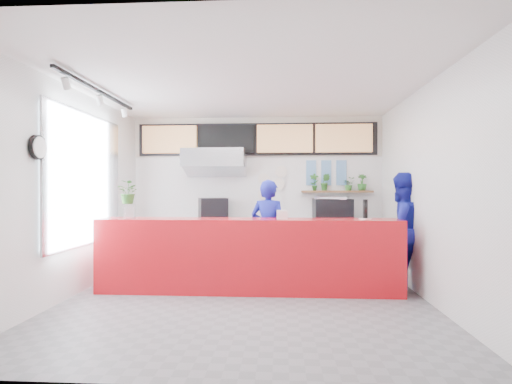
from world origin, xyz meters
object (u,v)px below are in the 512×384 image
at_px(espresso_machine, 332,211).
at_px(staff_center, 269,231).
at_px(panini_oven, 213,210).
at_px(pepper_mill, 365,209).
at_px(staff_right, 401,230).
at_px(service_counter, 248,255).

distance_m(espresso_machine, staff_center, 1.71).
xyz_separation_m(panini_oven, pepper_mill, (2.57, -1.81, 0.12)).
distance_m(staff_right, pepper_mill, 0.88).
bearing_deg(panini_oven, service_counter, -82.36).
bearing_deg(espresso_machine, panini_oven, 177.39).
relative_size(panini_oven, pepper_mill, 1.89).
bearing_deg(espresso_machine, staff_center, -137.82).
distance_m(service_counter, espresso_machine, 2.41).
xyz_separation_m(espresso_machine, staff_center, (-1.20, -1.19, -0.28)).
bearing_deg(staff_center, service_counter, 84.05).
xyz_separation_m(service_counter, staff_right, (2.39, 0.45, 0.35)).
xyz_separation_m(panini_oven, espresso_machine, (2.33, 0.00, -0.01)).
distance_m(panini_oven, pepper_mill, 3.15).
bearing_deg(espresso_machine, staff_right, -58.75).
bearing_deg(pepper_mill, service_counter, 179.73).
bearing_deg(panini_oven, staff_right, -39.99).
height_order(staff_right, pepper_mill, staff_right).
bearing_deg(staff_right, service_counter, -7.60).
relative_size(panini_oven, espresso_machine, 0.73).
xyz_separation_m(panini_oven, staff_center, (1.13, -1.19, -0.29)).
height_order(espresso_machine, staff_right, staff_right).
bearing_deg(service_counter, staff_right, 10.68).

